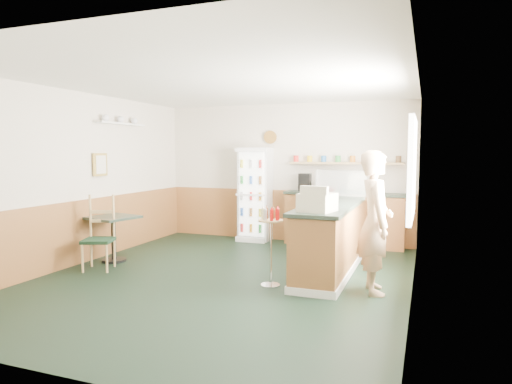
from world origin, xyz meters
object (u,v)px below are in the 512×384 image
at_px(cash_register, 317,202).
at_px(drinks_fridge, 255,194).
at_px(display_case, 342,184).
at_px(shopkeeper, 375,222).
at_px(cafe_table, 113,230).
at_px(cafe_chair, 102,230).
at_px(condiment_stand, 271,235).

bearing_deg(cash_register, drinks_fridge, 135.19).
bearing_deg(display_case, shopkeeper, -66.75).
bearing_deg(cash_register, cafe_table, -174.74).
bearing_deg(drinks_fridge, display_case, -28.38).
height_order(cash_register, cafe_chair, cash_register).
xyz_separation_m(shopkeeper, cafe_chair, (-3.98, -0.23, -0.31)).
relative_size(condiment_stand, cafe_chair, 0.92).
relative_size(drinks_fridge, shopkeeper, 1.04).
height_order(condiment_stand, cafe_table, condiment_stand).
bearing_deg(drinks_fridge, shopkeeper, -45.59).
xyz_separation_m(drinks_fridge, cafe_chair, (-1.37, -2.88, -0.34)).
height_order(display_case, shopkeeper, shopkeeper).
bearing_deg(display_case, cafe_chair, -150.48).
xyz_separation_m(shopkeeper, condiment_stand, (-1.31, -0.20, -0.21)).
bearing_deg(cafe_chair, shopkeeper, -16.97).
xyz_separation_m(display_case, cash_register, (0.00, -1.78, -0.11)).
distance_m(shopkeeper, condiment_stand, 1.34).
xyz_separation_m(display_case, cafe_table, (-3.40, -1.43, -0.72)).
height_order(shopkeeper, condiment_stand, shopkeeper).
height_order(cash_register, condiment_stand, cash_register).
distance_m(drinks_fridge, cafe_chair, 3.21).
height_order(drinks_fridge, display_case, drinks_fridge).
distance_m(condiment_stand, cafe_chair, 2.67).
xyz_separation_m(cash_register, cafe_chair, (-3.28, -0.08, -0.54)).
bearing_deg(cafe_table, display_case, 22.85).
distance_m(cash_register, shopkeeper, 0.75).
bearing_deg(cafe_table, drinks_fridge, 58.67).
bearing_deg(shopkeeper, cafe_table, 70.39).
bearing_deg(cash_register, shopkeeper, 22.94).
height_order(cash_register, shopkeeper, shopkeeper).
bearing_deg(shopkeeper, cash_register, 85.03).
height_order(drinks_fridge, shopkeeper, drinks_fridge).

